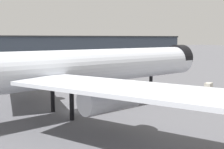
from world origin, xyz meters
name	(u,v)px	position (x,y,z in m)	size (l,w,h in m)	color
ground	(73,111)	(0.00, 0.00, 0.00)	(900.00, 900.00, 0.00)	#56565B
airliner_near_gate	(74,69)	(-0.16, -1.59, 8.01)	(67.36, 60.40, 18.19)	silver
terminal_building	(53,45)	(42.00, 192.75, 8.16)	(232.06, 51.72, 25.91)	#3D4756
service_truck_front	(119,75)	(25.69, 32.45, 1.59)	(2.63, 5.52, 3.00)	black
baggage_cart_trailing	(209,86)	(38.53, 5.73, 0.98)	(2.82, 2.63, 1.82)	black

